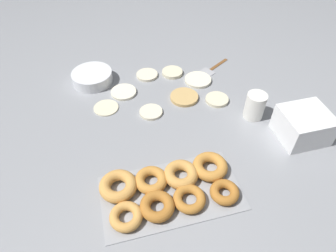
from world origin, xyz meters
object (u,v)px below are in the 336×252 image
batter_bowl (92,77)px  pancake_3 (184,97)px  pancake_1 (147,75)px  container_stack (303,125)px  pancake_2 (198,80)px  pancake_7 (172,72)px  pancake_0 (151,112)px  pancake_4 (106,107)px  pancake_5 (124,92)px  pancake_6 (217,99)px  paper_cup (255,106)px  donut_tray (169,188)px  spatula (207,72)px

batter_bowl → pancake_3: bearing=-31.0°
pancake_1 → container_stack: 0.67m
pancake_2 → pancake_7: bearing=138.8°
pancake_0 → pancake_4: size_ratio=0.91×
pancake_0 → pancake_5: bearing=119.3°
pancake_6 → paper_cup: paper_cup is taller
pancake_2 → donut_tray: 0.57m
pancake_1 → pancake_3: size_ratio=0.83×
pancake_3 → batter_bowl: batter_bowl is taller
pancake_1 → pancake_4: size_ratio=0.97×
pancake_3 → paper_cup: paper_cup is taller
donut_tray → pancake_0: bearing=86.1°
pancake_2 → pancake_3: bearing=-133.4°
pancake_6 → batter_bowl: bearing=151.4°
pancake_4 → paper_cup: bearing=-19.2°
donut_tray → batter_bowl: (-0.17, 0.61, 0.01)m
pancake_4 → batter_bowl: bearing=100.3°
pancake_7 → batter_bowl: bearing=175.0°
pancake_3 → pancake_2: bearing=46.6°
pancake_1 → pancake_6: pancake_6 is taller
pancake_2 → pancake_4: pancake_2 is taller
pancake_3 → batter_bowl: size_ratio=0.67×
pancake_2 → spatula: size_ratio=0.55×
pancake_4 → paper_cup: size_ratio=0.95×
container_stack → pancake_6: bearing=130.0°
pancake_1 → paper_cup: (0.33, -0.35, 0.04)m
pancake_5 → spatula: (0.38, 0.05, -0.00)m
pancake_2 → batter_bowl: bearing=165.7°
pancake_6 → donut_tray: bearing=-129.4°
pancake_7 → donut_tray: 0.61m
pancake_7 → paper_cup: paper_cup is taller
pancake_2 → donut_tray: (-0.26, -0.50, 0.01)m
pancake_2 → container_stack: container_stack is taller
pancake_3 → pancake_5: pancake_3 is taller
pancake_0 → container_stack: (0.48, -0.25, 0.05)m
pancake_5 → container_stack: 0.69m
pancake_1 → pancake_7: bearing=-6.2°
pancake_6 → spatula: (0.03, 0.19, -0.00)m
pancake_5 → spatula: size_ratio=0.50×
pancake_6 → donut_tray: size_ratio=0.22×
donut_tray → pancake_1: bearing=84.3°
donut_tray → paper_cup: 0.46m
spatula → pancake_7: bearing=-43.5°
pancake_5 → pancake_6: size_ratio=1.13×
pancake_1 → pancake_7: size_ratio=1.03×
pancake_0 → spatula: size_ratio=0.42×
pancake_5 → spatula: pancake_5 is taller
pancake_0 → pancake_4: bearing=156.5°
container_stack → pancake_0: bearing=152.6°
pancake_6 → paper_cup: (0.10, -0.12, 0.04)m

